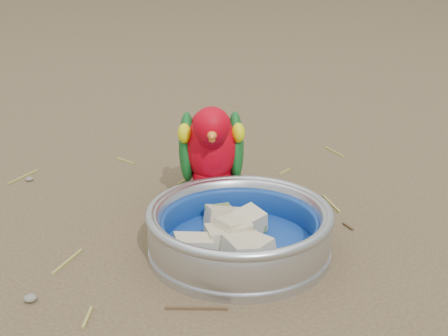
{
  "coord_description": "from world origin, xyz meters",
  "views": [
    {
      "loc": [
        -0.03,
        -0.67,
        0.38
      ],
      "look_at": [
        -0.01,
        0.1,
        0.08
      ],
      "focal_mm": 50.0,
      "sensor_mm": 36.0,
      "label": 1
    }
  ],
  "objects": [
    {
      "name": "ground_debris",
      "position": [
        0.01,
        0.0,
        0.0
      ],
      "size": [
        0.9,
        0.8,
        0.01
      ],
      "primitive_type": null,
      "color": "olive",
      "rests_on": "ground"
    },
    {
      "name": "lory_parrot",
      "position": [
        -0.03,
        0.15,
        0.08
      ],
      "size": [
        0.09,
        0.19,
        0.16
      ],
      "primitive_type": null,
      "rotation": [
        0.0,
        0.0,
        -3.14
      ],
      "color": "#AA000F",
      "rests_on": "ground"
    },
    {
      "name": "bowl_wall",
      "position": [
        0.01,
        0.01,
        0.04
      ],
      "size": [
        0.22,
        0.22,
        0.04
      ],
      "primitive_type": null,
      "color": "#B2B2BA",
      "rests_on": "food_bowl"
    },
    {
      "name": "ground",
      "position": [
        0.0,
        0.0,
        0.0
      ],
      "size": [
        60.0,
        60.0,
        0.0
      ],
      "primitive_type": "plane",
      "color": "brown"
    },
    {
      "name": "fruit_wedges",
      "position": [
        0.01,
        0.01,
        0.03
      ],
      "size": [
        0.13,
        0.13,
        0.03
      ],
      "primitive_type": null,
      "color": "#C0AE8B",
      "rests_on": "food_bowl"
    },
    {
      "name": "food_bowl",
      "position": [
        0.01,
        0.01,
        0.01
      ],
      "size": [
        0.22,
        0.22,
        0.02
      ],
      "primitive_type": "cylinder",
      "color": "#B2B2BA",
      "rests_on": "ground"
    }
  ]
}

